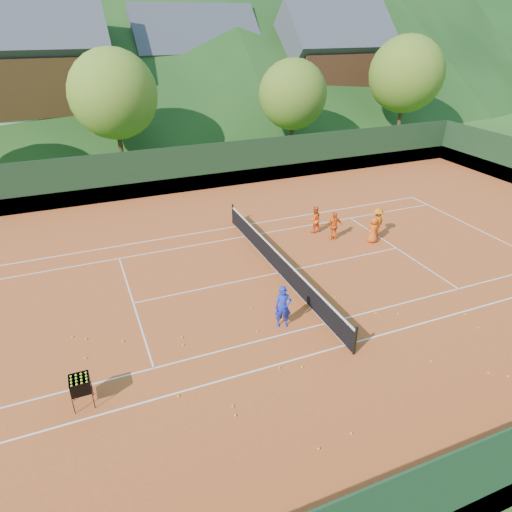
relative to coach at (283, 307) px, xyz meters
name	(u,v)px	position (x,y,z in m)	size (l,w,h in m)	color
ground	(279,273)	(1.54, 3.62, -0.85)	(400.00, 400.00, 0.00)	#295119
clay_court	(279,273)	(1.54, 3.62, -0.84)	(40.00, 24.00, 0.02)	#BA4C1E
coach	(283,307)	(0.00, 0.00, 0.00)	(0.61, 0.40, 1.66)	#1C2AB7
student_a	(314,219)	(5.09, 6.86, -0.10)	(0.71, 0.55, 1.46)	#FF5D16
student_b	(334,226)	(5.58, 5.71, -0.08)	(0.87, 0.36, 1.49)	#FB5B16
student_c	(373,230)	(7.21, 4.66, -0.16)	(0.66, 0.43, 1.35)	#E55714
student_d	(377,222)	(7.80, 5.19, -0.05)	(1.01, 0.58, 1.56)	orange
tennis_ball_0	(178,396)	(-4.42, -2.03, -0.80)	(0.07, 0.07, 0.07)	yellow
tennis_ball_1	(251,308)	(-0.66, 1.44, -0.80)	(0.07, 0.07, 0.07)	yellow
tennis_ball_2	(235,415)	(-3.10, -3.39, -0.80)	(0.07, 0.07, 0.07)	yellow
tennis_ball_3	(233,406)	(-3.05, -3.05, -0.80)	(0.07, 0.07, 0.07)	yellow
tennis_ball_4	(258,331)	(-1.00, -0.01, -0.80)	(0.07, 0.07, 0.07)	yellow
tennis_ball_5	(89,389)	(-6.87, -0.72, -0.80)	(0.07, 0.07, 0.07)	yellow
tennis_ball_6	(86,339)	(-6.77, 1.91, -0.80)	(0.07, 0.07, 0.07)	yellow
tennis_ball_7	(85,358)	(-6.88, 0.83, -0.80)	(0.07, 0.07, 0.07)	yellow
tennis_ball_8	(319,449)	(-1.46, -5.29, -0.80)	(0.07, 0.07, 0.07)	yellow
tennis_ball_9	(466,315)	(6.76, -2.08, -0.80)	(0.07, 0.07, 0.07)	yellow
tennis_ball_11	(508,376)	(5.44, -5.19, -0.80)	(0.07, 0.07, 0.07)	yellow
tennis_ball_12	(182,337)	(-3.61, 0.70, -0.80)	(0.07, 0.07, 0.07)	yellow
tennis_ball_13	(72,336)	(-7.21, 2.23, -0.80)	(0.07, 0.07, 0.07)	yellow
tennis_ball_14	(431,361)	(3.67, -3.69, -0.80)	(0.07, 0.07, 0.07)	yellow
tennis_ball_15	(478,328)	(6.55, -2.90, -0.80)	(0.07, 0.07, 0.07)	yellow
tennis_ball_16	(398,314)	(4.40, -1.05, -0.80)	(0.07, 0.07, 0.07)	yellow
tennis_ball_17	(335,297)	(2.79, 0.90, -0.80)	(0.07, 0.07, 0.07)	yellow
tennis_ball_18	(302,367)	(-0.40, -2.33, -0.80)	(0.07, 0.07, 0.07)	yellow
tennis_ball_19	(376,313)	(3.64, -0.70, -0.80)	(0.07, 0.07, 0.07)	yellow
tennis_ball_20	(123,341)	(-5.58, 1.30, -0.80)	(0.07, 0.07, 0.07)	yellow
tennis_ball_21	(279,368)	(-1.09, -2.06, -0.80)	(0.07, 0.07, 0.07)	yellow
tennis_ball_22	(351,433)	(-0.38, -5.20, -0.80)	(0.07, 0.07, 0.07)	yellow
tennis_ball_23	(488,373)	(4.99, -4.83, -0.80)	(0.07, 0.07, 0.07)	yellow
tennis_ball_24	(183,345)	(-3.69, 0.26, -0.80)	(0.07, 0.07, 0.07)	yellow
court_lines	(279,273)	(1.54, 3.62, -0.83)	(23.83, 11.03, 0.00)	white
tennis_net	(279,263)	(1.54, 3.62, -0.33)	(0.10, 12.07, 1.10)	black
perimeter_fence	(280,248)	(1.54, 3.62, 0.42)	(40.40, 24.24, 3.00)	black
ball_hopper	(80,385)	(-7.04, -1.26, -0.08)	(0.57, 0.57, 1.00)	black
chalet_left	(26,77)	(-8.46, 33.62, 4.80)	(13.80, 9.93, 12.92)	beige
chalet_mid	(195,72)	(7.54, 37.62, 4.14)	(12.65, 8.82, 11.45)	beige
chalet_right	(330,68)	(21.54, 33.62, 4.41)	(11.50, 8.82, 11.91)	beige
tree_b	(113,94)	(-2.46, 23.62, 4.34)	(6.40, 6.40, 8.40)	#3D2918
tree_c	(293,95)	(11.54, 22.62, 3.69)	(5.60, 5.60, 7.35)	#3D2518
tree_d	(406,74)	(23.54, 23.62, 4.67)	(6.80, 6.80, 8.93)	#422B1A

